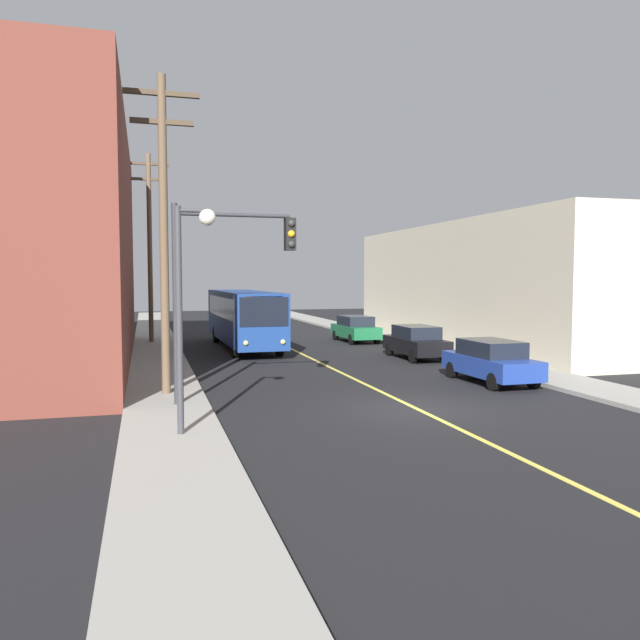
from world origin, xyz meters
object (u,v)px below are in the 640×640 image
(city_bus, at_px, (243,316))
(utility_pole_mid, at_px, (150,240))
(parked_car_black, at_px, (416,342))
(traffic_signal_left_corner, at_px, (227,266))
(street_lamp_left, at_px, (188,286))
(fire_hydrant, at_px, (487,354))
(utility_pole_near, at_px, (164,221))
(parked_car_blue, at_px, (491,361))
(parked_car_green, at_px, (355,328))

(city_bus, distance_m, utility_pole_mid, 7.59)
(parked_car_black, relative_size, traffic_signal_left_corner, 0.74)
(street_lamp_left, distance_m, fire_hydrant, 16.83)
(city_bus, bearing_deg, utility_pole_near, -108.55)
(parked_car_black, bearing_deg, utility_pole_mid, 139.37)
(parked_car_blue, xyz_separation_m, parked_car_black, (0.29, 7.34, 0.00))
(parked_car_green, xyz_separation_m, street_lamp_left, (-11.54, -21.16, 2.90))
(city_bus, height_order, parked_car_black, city_bus)
(parked_car_black, relative_size, utility_pole_near, 0.43)
(utility_pole_near, distance_m, fire_hydrant, 15.43)
(parked_car_blue, distance_m, utility_pole_near, 12.85)
(utility_pole_near, xyz_separation_m, street_lamp_left, (0.38, -5.63, -2.06))
(parked_car_black, bearing_deg, utility_pole_near, -149.94)
(utility_pole_mid, distance_m, street_lamp_left, 23.45)
(street_lamp_left, bearing_deg, fire_hydrant, 34.16)
(city_bus, bearing_deg, parked_car_black, -43.48)
(parked_car_green, bearing_deg, city_bus, -168.48)
(city_bus, bearing_deg, parked_car_blue, -63.61)
(utility_pole_mid, bearing_deg, parked_car_black, -40.63)
(parked_car_blue, relative_size, traffic_signal_left_corner, 0.74)
(utility_pole_mid, relative_size, fire_hydrant, 13.25)
(parked_car_blue, distance_m, utility_pole_mid, 22.36)
(city_bus, relative_size, utility_pole_mid, 1.09)
(city_bus, relative_size, street_lamp_left, 2.22)
(parked_car_blue, relative_size, utility_pole_near, 0.43)
(parked_car_green, xyz_separation_m, utility_pole_near, (-11.92, -15.52, 4.96))
(utility_pole_near, relative_size, utility_pole_mid, 0.92)
(parked_car_blue, height_order, street_lamp_left, street_lamp_left)
(traffic_signal_left_corner, bearing_deg, utility_pole_near, 132.96)
(parked_car_black, xyz_separation_m, street_lamp_left, (-11.75, -12.66, 2.90))
(utility_pole_near, xyz_separation_m, utility_pole_mid, (-0.28, 17.68, 0.44))
(utility_pole_near, relative_size, fire_hydrant, 12.25)
(parked_car_black, bearing_deg, traffic_signal_left_corner, -139.12)
(utility_pole_mid, bearing_deg, utility_pole_near, -89.08)
(traffic_signal_left_corner, xyz_separation_m, street_lamp_left, (-1.42, -3.71, -0.56))
(parked_car_black, relative_size, street_lamp_left, 0.80)
(utility_pole_near, height_order, utility_pole_mid, utility_pole_mid)
(parked_car_blue, bearing_deg, fire_hydrant, 60.86)
(city_bus, xyz_separation_m, street_lamp_left, (-4.34, -19.69, 1.92))
(parked_car_blue, xyz_separation_m, street_lamp_left, (-11.47, -5.32, 2.90))
(utility_pole_mid, bearing_deg, city_bus, -35.91)
(utility_pole_near, bearing_deg, fire_hydrant, 14.54)
(parked_car_blue, height_order, fire_hydrant, parked_car_blue)
(utility_pole_mid, height_order, street_lamp_left, utility_pole_mid)
(street_lamp_left, relative_size, fire_hydrant, 6.55)
(parked_car_black, height_order, fire_hydrant, parked_car_black)
(utility_pole_mid, height_order, traffic_signal_left_corner, utility_pole_mid)
(parked_car_black, height_order, traffic_signal_left_corner, traffic_signal_left_corner)
(parked_car_blue, xyz_separation_m, parked_car_green, (0.07, 15.84, 0.00))
(parked_car_blue, relative_size, street_lamp_left, 0.80)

